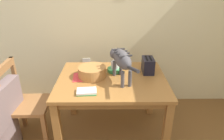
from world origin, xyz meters
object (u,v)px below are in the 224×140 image
object	(u,v)px
saucer_bowl	(115,70)
coffee_mug	(115,65)
magazine	(86,77)
wicker_basket	(92,72)
dining_table	(112,86)
book_stack	(87,91)
wooden_chair_near	(26,103)
cat	(121,59)
toaster	(148,65)

from	to	relation	value
saucer_bowl	coffee_mug	bearing A→B (deg)	0.00
magazine	wicker_basket	distance (m)	0.09
coffee_mug	wicker_basket	world-z (taller)	coffee_mug
saucer_bowl	magazine	world-z (taller)	saucer_bowl
dining_table	coffee_mug	size ratio (longest dim) A/B	8.72
saucer_bowl	book_stack	bearing A→B (deg)	-120.11
wooden_chair_near	saucer_bowl	bearing A→B (deg)	100.87
dining_table	wooden_chair_near	size ratio (longest dim) A/B	1.23
saucer_bowl	book_stack	world-z (taller)	saucer_bowl
dining_table	magazine	bearing A→B (deg)	173.06
cat	magazine	xyz separation A→B (m)	(-0.37, 0.05, -0.23)
wicker_basket	toaster	xyz separation A→B (m)	(0.62, 0.11, 0.03)
dining_table	magazine	size ratio (longest dim) A/B	4.13
magazine	wicker_basket	size ratio (longest dim) A/B	0.94
book_stack	wooden_chair_near	size ratio (longest dim) A/B	0.21
coffee_mug	toaster	distance (m)	0.37
dining_table	wicker_basket	world-z (taller)	wicker_basket
book_stack	wooden_chair_near	world-z (taller)	wooden_chair_near
toaster	wooden_chair_near	bearing A→B (deg)	-172.26
cat	toaster	distance (m)	0.39
saucer_bowl	book_stack	distance (m)	0.55
cat	wooden_chair_near	world-z (taller)	cat
cat	book_stack	xyz separation A→B (m)	(-0.33, -0.28, -0.21)
book_stack	coffee_mug	bearing A→B (deg)	59.60
cat	saucer_bowl	world-z (taller)	cat
dining_table	cat	xyz separation A→B (m)	(0.09, -0.02, 0.32)
magazine	book_stack	bearing A→B (deg)	-88.18
coffee_mug	book_stack	world-z (taller)	coffee_mug
saucer_bowl	toaster	bearing A→B (deg)	-4.09
cat	wicker_basket	size ratio (longest dim) A/B	2.27
cat	book_stack	distance (m)	0.48
dining_table	toaster	xyz separation A→B (m)	(0.41, 0.15, 0.18)
saucer_bowl	toaster	xyz separation A→B (m)	(0.37, -0.03, 0.07)
magazine	dining_table	bearing A→B (deg)	-11.95
dining_table	magazine	world-z (taller)	magazine
dining_table	toaster	world-z (taller)	toaster
coffee_mug	wicker_basket	xyz separation A→B (m)	(-0.25, -0.14, -0.02)
cat	magazine	bearing A→B (deg)	155.59
saucer_bowl	wicker_basket	xyz separation A→B (m)	(-0.25, -0.14, 0.04)
dining_table	saucer_bowl	size ratio (longest dim) A/B	6.76
coffee_mug	toaster	xyz separation A→B (m)	(0.37, -0.03, 0.00)
book_stack	magazine	bearing A→B (deg)	96.82
magazine	toaster	xyz separation A→B (m)	(0.69, 0.12, 0.08)
wicker_basket	wooden_chair_near	size ratio (longest dim) A/B	0.32
wicker_basket	toaster	size ratio (longest dim) A/B	1.49
saucer_bowl	coffee_mug	distance (m)	0.06
dining_table	magazine	distance (m)	0.30
coffee_mug	wooden_chair_near	bearing A→B (deg)	-168.00
dining_table	saucer_bowl	distance (m)	0.21
cat	coffee_mug	xyz separation A→B (m)	(-0.05, 0.20, -0.15)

